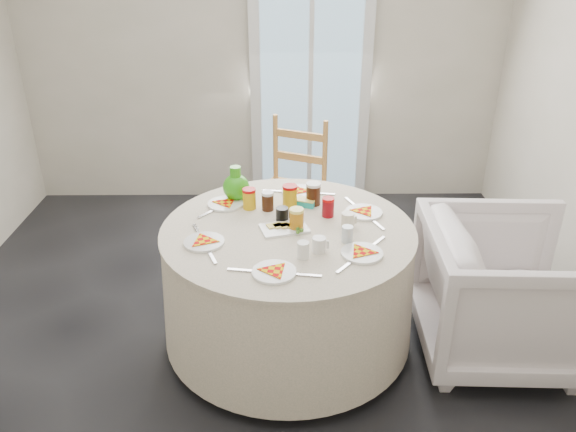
{
  "coord_description": "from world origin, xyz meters",
  "views": [
    {
      "loc": [
        0.16,
        -2.71,
        2.12
      ],
      "look_at": [
        0.19,
        -0.06,
        0.8
      ],
      "focal_mm": 35.0,
      "sensor_mm": 36.0,
      "label": 1
    }
  ],
  "objects_px": {
    "table": "(288,284)",
    "armchair": "(503,292)",
    "green_pitcher": "(236,177)",
    "wooden_chair": "(290,195)"
  },
  "relations": [
    {
      "from": "table",
      "to": "armchair",
      "type": "relative_size",
      "value": 1.61
    },
    {
      "from": "green_pitcher",
      "to": "armchair",
      "type": "bearing_deg",
      "value": 2.64
    },
    {
      "from": "table",
      "to": "armchair",
      "type": "xyz_separation_m",
      "value": [
        1.17,
        -0.12,
        0.02
      ]
    },
    {
      "from": "armchair",
      "to": "green_pitcher",
      "type": "distance_m",
      "value": 1.62
    },
    {
      "from": "green_pitcher",
      "to": "wooden_chair",
      "type": "bearing_deg",
      "value": 83.83
    },
    {
      "from": "armchair",
      "to": "green_pitcher",
      "type": "relative_size",
      "value": 4.3
    },
    {
      "from": "table",
      "to": "armchair",
      "type": "height_order",
      "value": "armchair"
    },
    {
      "from": "wooden_chair",
      "to": "green_pitcher",
      "type": "relative_size",
      "value": 4.94
    },
    {
      "from": "wooden_chair",
      "to": "armchair",
      "type": "bearing_deg",
      "value": -20.95
    },
    {
      "from": "wooden_chair",
      "to": "armchair",
      "type": "distance_m",
      "value": 1.6
    }
  ]
}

